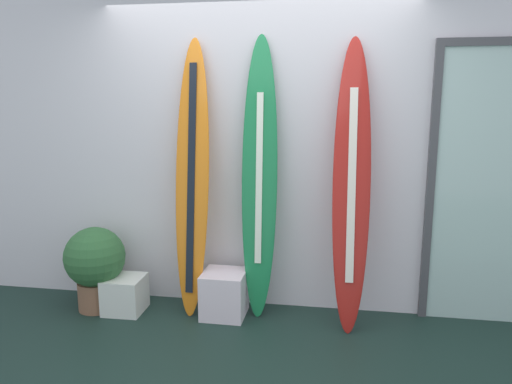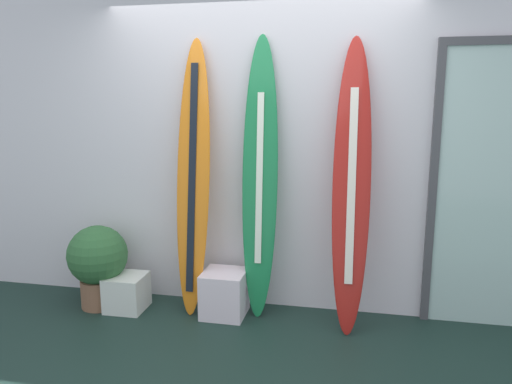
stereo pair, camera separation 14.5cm
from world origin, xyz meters
TOP-DOWN VIEW (x-y plane):
  - ground at (0.00, 0.00)m, footprint 8.00×8.00m
  - wall_back at (0.00, 1.30)m, footprint 7.20×0.20m
  - surfboard_sunset at (-0.49, 1.00)m, footprint 0.28×0.37m
  - surfboard_emerald at (0.05, 1.04)m, footprint 0.29×0.30m
  - surfboard_crimson at (0.76, 0.95)m, footprint 0.30×0.47m
  - display_block_left at (-1.06, 0.86)m, footprint 0.32×0.32m
  - display_block_center at (-0.22, 0.92)m, footprint 0.35×0.35m
  - glass_door at (1.89, 1.18)m, footprint 1.09×0.06m
  - potted_plant at (-1.32, 0.87)m, footprint 0.50×0.50m

SIDE VIEW (x-z plane):
  - ground at x=0.00m, z-range -0.04..0.00m
  - display_block_left at x=-1.06m, z-range 0.00..0.30m
  - display_block_center at x=-0.22m, z-range 0.00..0.37m
  - potted_plant at x=-1.32m, z-range 0.05..0.76m
  - surfboard_crimson at x=0.76m, z-range -0.01..2.21m
  - surfboard_sunset at x=-0.49m, z-range -0.01..2.22m
  - surfboard_emerald at x=0.05m, z-range -0.02..2.23m
  - glass_door at x=1.89m, z-range 0.03..2.22m
  - wall_back at x=0.00m, z-range 0.00..2.80m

